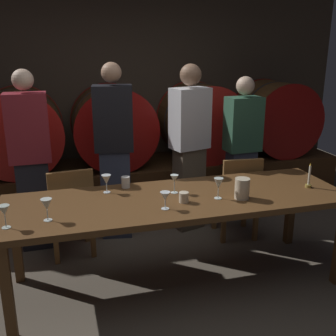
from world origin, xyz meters
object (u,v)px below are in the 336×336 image
object	(u,v)px
wine_barrel_right	(201,122)
chair_left	(71,208)
guest_center_left	(114,151)
guest_far_right	(242,149)
guest_center_right	(189,147)
cup_left	(126,182)
wine_glass_center_left	(106,180)
dining_table	(178,205)
wine_glass_far_left	(4,211)
wine_glass_left	(47,205)
wine_glass_center_right	(165,197)
chair_right	(238,194)
cup_right	(184,197)
pitcher	(242,189)
candle_center	(309,181)
wine_glass_right	(174,180)
wine_barrel_left	(20,131)
wine_barrel_far_right	(275,118)
wine_barrel_center	(113,126)
wine_glass_far_right	(219,184)
guest_far_left	(31,161)

from	to	relation	value
wine_barrel_right	chair_left	distance (m)	2.18
guest_center_left	guest_far_right	world-z (taller)	guest_center_left
guest_center_right	cup_left	xyz separation A→B (m)	(-0.80, -0.67, -0.09)
guest_center_left	wine_glass_center_left	size ratio (longest dim) A/B	11.77
dining_table	wine_glass_far_left	distance (m)	1.31
wine_glass_left	wine_glass_center_right	world-z (taller)	wine_glass_left
chair_right	guest_center_left	bearing A→B (deg)	-12.10
chair_right	cup_right	xyz separation A→B (m)	(-0.82, -0.74, 0.32)
wine_glass_far_left	pitcher	bearing A→B (deg)	2.27
wine_glass_left	candle_center	bearing A→B (deg)	2.81
wine_glass_far_left	wine_glass_right	distance (m)	1.31
wine_barrel_left	pitcher	world-z (taller)	wine_barrel_left
wine_barrel_far_right	dining_table	distance (m)	2.78
wine_barrel_far_right	cup_left	xyz separation A→B (m)	(-2.33, -1.61, -0.17)
wine_barrel_right	wine_glass_center_right	world-z (taller)	wine_barrel_right
wine_barrel_center	candle_center	xyz separation A→B (m)	(1.38, -2.02, -0.16)
wine_barrel_center	wine_barrel_far_right	bearing A→B (deg)	0.00
wine_glass_left	cup_left	bearing A→B (deg)	39.23
chair_left	wine_glass_center_right	world-z (taller)	wine_glass_center_right
dining_table	wine_glass_right	xyz separation A→B (m)	(0.00, 0.10, 0.18)
wine_barrel_left	wine_glass_center_left	distance (m)	1.85
dining_table	wine_glass_center_right	world-z (taller)	wine_glass_center_right
pitcher	guest_far_right	bearing A→B (deg)	64.46
cup_left	guest_center_left	bearing A→B (deg)	89.22
cup_left	guest_center_right	bearing A→B (deg)	40.01
wine_barrel_right	dining_table	world-z (taller)	wine_barrel_right
guest_center_left	chair_left	bearing A→B (deg)	43.58
wine_barrel_center	cup_right	size ratio (longest dim) A/B	12.10
wine_glass_left	wine_glass_far_right	distance (m)	1.30
wine_glass_right	wine_glass_far_right	distance (m)	0.37
wine_glass_far_left	wine_glass_left	xyz separation A→B (m)	(0.27, 0.05, -0.01)
wine_barrel_far_right	wine_barrel_right	bearing A→B (deg)	180.00
wine_barrel_far_right	chair_left	xyz separation A→B (m)	(-2.79, -1.25, -0.50)
guest_center_right	wine_glass_far_right	xyz separation A→B (m)	(-0.13, -1.12, -0.02)
wine_glass_far_right	cup_left	bearing A→B (deg)	145.77
wine_glass_left	cup_right	world-z (taller)	wine_glass_left
chair_left	dining_table	bearing A→B (deg)	133.96
wine_glass_center_left	cup_right	distance (m)	0.67
wine_barrel_right	candle_center	world-z (taller)	wine_barrel_right
wine_barrel_left	chair_left	size ratio (longest dim) A/B	1.11
candle_center	wine_glass_center_right	xyz separation A→B (m)	(-1.31, -0.13, 0.03)
candle_center	wine_glass_left	world-z (taller)	candle_center
wine_barrel_far_right	pitcher	xyz separation A→B (m)	(-1.49, -2.11, -0.13)
wine_barrel_center	pitcher	bearing A→B (deg)	-71.22
chair_right	wine_glass_right	size ratio (longest dim) A/B	5.67
guest_far_left	guest_far_right	world-z (taller)	guest_far_left
candle_center	cup_right	world-z (taller)	candle_center
wine_barrel_right	cup_left	xyz separation A→B (m)	(-1.26, -1.61, -0.17)
wine_glass_center_left	guest_far_left	bearing A→B (deg)	130.26
chair_left	guest_far_right	size ratio (longest dim) A/B	0.54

